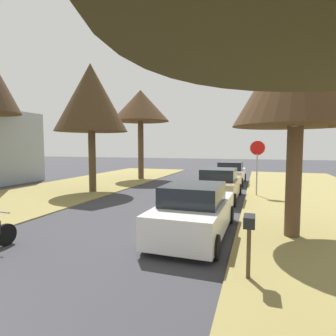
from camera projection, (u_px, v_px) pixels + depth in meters
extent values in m
cylinder|color=#9EA0A5|center=(257.00, 175.00, 14.63)|extent=(0.07, 0.36, 2.24)
cylinder|color=white|center=(258.00, 148.00, 14.70)|extent=(0.81, 0.12, 0.80)
cylinder|color=red|center=(258.00, 148.00, 14.70)|extent=(0.76, 0.13, 0.76)
cylinder|color=brown|center=(294.00, 182.00, 7.98)|extent=(0.43, 0.43, 3.21)
cone|color=#46301D|center=(298.00, 71.00, 7.74)|extent=(3.56, 3.56, 3.08)
cylinder|color=brown|center=(282.00, 107.00, 7.61)|extent=(0.93, 1.02, 1.14)
cylinder|color=brown|center=(285.00, 105.00, 7.69)|extent=(0.72, 0.88, 1.29)
cylinder|color=brown|center=(315.00, 103.00, 7.21)|extent=(1.25, 1.00, 1.27)
cylinder|color=brown|center=(92.00, 162.00, 16.01)|extent=(0.41, 0.41, 3.50)
cone|color=#42301C|center=(91.00, 98.00, 15.72)|extent=(4.14, 4.14, 3.87)
cylinder|color=brown|center=(94.00, 121.00, 16.25)|extent=(1.03, 0.37, 1.39)
cylinder|color=brown|center=(83.00, 121.00, 16.19)|extent=(0.56, 1.49, 1.37)
cylinder|color=brown|center=(141.00, 150.00, 22.56)|extent=(0.46, 0.46, 4.68)
cone|color=#442E1B|center=(140.00, 106.00, 22.28)|extent=(4.67, 4.67, 2.53)
cylinder|color=brown|center=(147.00, 114.00, 22.18)|extent=(0.27, 1.31, 1.28)
cylinder|color=brown|center=(134.00, 116.00, 22.43)|extent=(0.42, 1.28, 0.98)
cube|color=white|center=(195.00, 216.00, 8.32)|extent=(1.89, 4.43, 0.85)
cube|color=black|center=(194.00, 194.00, 8.06)|extent=(1.63, 2.05, 0.56)
cylinder|color=black|center=(183.00, 211.00, 10.18)|extent=(0.21, 0.60, 0.60)
cylinder|color=black|center=(230.00, 214.00, 9.62)|extent=(0.21, 0.60, 0.60)
cylinder|color=black|center=(147.00, 239.00, 7.07)|extent=(0.21, 0.60, 0.60)
cylinder|color=black|center=(215.00, 247.00, 6.51)|extent=(0.21, 0.60, 0.60)
cube|color=tan|center=(219.00, 188.00, 13.97)|extent=(1.89, 4.43, 0.85)
cube|color=black|center=(219.00, 174.00, 13.71)|extent=(1.63, 2.05, 0.56)
cylinder|color=black|center=(208.00, 188.00, 15.83)|extent=(0.21, 0.60, 0.60)
cylinder|color=black|center=(239.00, 189.00, 15.27)|extent=(0.21, 0.60, 0.60)
cylinder|color=black|center=(195.00, 198.00, 12.72)|extent=(0.21, 0.60, 0.60)
cylinder|color=black|center=(234.00, 200.00, 12.16)|extent=(0.21, 0.60, 0.60)
cube|color=#BCBCC1|center=(231.00, 175.00, 19.90)|extent=(1.89, 4.43, 0.85)
cube|color=black|center=(231.00, 166.00, 19.63)|extent=(1.63, 2.05, 0.56)
cylinder|color=black|center=(222.00, 177.00, 21.76)|extent=(0.21, 0.60, 0.60)
cylinder|color=black|center=(245.00, 177.00, 21.19)|extent=(0.21, 0.60, 0.60)
cylinder|color=black|center=(215.00, 182.00, 18.65)|extent=(0.21, 0.60, 0.60)
cylinder|color=black|center=(241.00, 183.00, 18.08)|extent=(0.21, 0.60, 0.60)
cylinder|color=black|center=(6.00, 235.00, 7.41)|extent=(0.13, 0.60, 0.60)
cylinder|color=#9EA0A5|center=(1.00, 212.00, 7.27)|extent=(0.60, 0.07, 0.04)
cube|color=brown|center=(249.00, 252.00, 5.47)|extent=(0.08, 0.08, 1.05)
cube|color=black|center=(249.00, 221.00, 5.42)|extent=(0.22, 0.44, 0.22)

